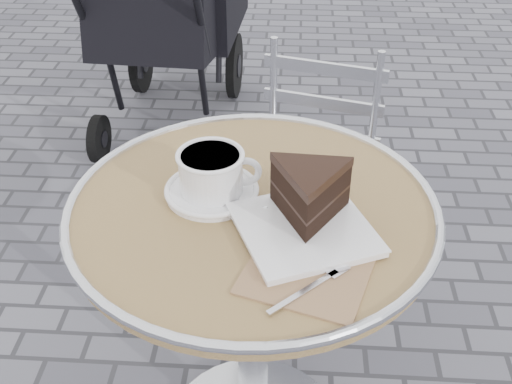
# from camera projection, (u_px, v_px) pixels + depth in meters

# --- Properties ---
(cafe_table) EXTENTS (0.72, 0.72, 0.74)m
(cafe_table) POSITION_uv_depth(u_px,v_px,m) (253.00, 270.00, 1.32)
(cafe_table) COLOR silver
(cafe_table) RESTS_ON ground
(cappuccino_set) EXTENTS (0.20, 0.18, 0.09)m
(cappuccino_set) POSITION_uv_depth(u_px,v_px,m) (212.00, 177.00, 1.23)
(cappuccino_set) COLOR white
(cappuccino_set) RESTS_ON cafe_table
(cake_plate_set) EXTENTS (0.29, 0.38, 0.12)m
(cake_plate_set) POSITION_uv_depth(u_px,v_px,m) (308.00, 201.00, 1.14)
(cake_plate_set) COLOR #966E52
(cake_plate_set) RESTS_ON cafe_table
(bistro_chair) EXTENTS (0.43, 0.43, 0.78)m
(bistro_chair) POSITION_uv_depth(u_px,v_px,m) (315.00, 150.00, 1.86)
(bistro_chair) COLOR silver
(bistro_chair) RESTS_ON ground
(baby_stroller) EXTENTS (0.57, 1.13, 1.15)m
(baby_stroller) POSITION_uv_depth(u_px,v_px,m) (169.00, 9.00, 2.72)
(baby_stroller) COLOR black
(baby_stroller) RESTS_ON ground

